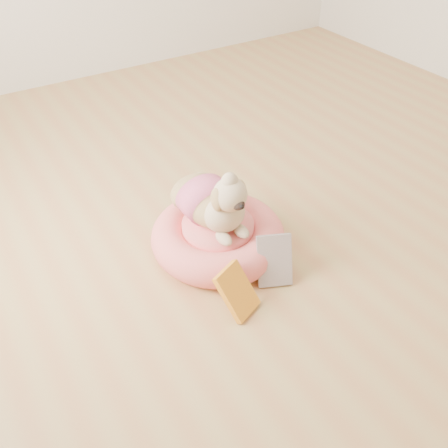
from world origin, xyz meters
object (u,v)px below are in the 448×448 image
pet_bed (218,237)px  book_yellow (237,291)px  book_white (274,260)px  dog (213,191)px

pet_bed → book_yellow: book_yellow is taller
pet_bed → book_yellow: (-0.12, -0.33, 0.02)m
book_yellow → book_white: (0.22, 0.05, 0.01)m
pet_bed → book_white: bearing=-70.7°
pet_bed → book_yellow: size_ratio=2.86×
pet_bed → book_yellow: 0.36m
pet_bed → dog: 0.24m
book_white → dog: bearing=133.8°
dog → book_white: size_ratio=1.97×
pet_bed → dog: (-0.01, 0.02, 0.24)m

